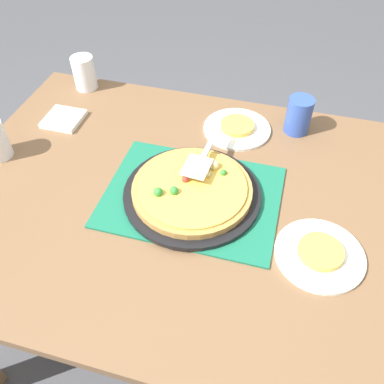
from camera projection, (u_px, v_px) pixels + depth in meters
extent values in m
plane|color=#4C4C51|center=(192.00, 319.00, 1.67)|extent=(8.00, 8.00, 0.00)
cube|color=brown|center=(192.00, 201.00, 1.14)|extent=(1.40, 1.00, 0.03)
cube|color=brown|center=(379.00, 216.00, 1.58)|extent=(0.07, 0.07, 0.72)
cube|color=brown|center=(81.00, 159.00, 1.82)|extent=(0.07, 0.07, 0.72)
cube|color=#196B4C|center=(192.00, 196.00, 1.12)|extent=(0.48, 0.36, 0.01)
cylinder|color=black|center=(192.00, 194.00, 1.12)|extent=(0.38, 0.38, 0.01)
cylinder|color=#B78442|center=(192.00, 189.00, 1.10)|extent=(0.33, 0.33, 0.02)
cylinder|color=#EAB747|center=(192.00, 186.00, 1.09)|extent=(0.30, 0.30, 0.01)
sphere|color=red|center=(185.00, 179.00, 1.10)|extent=(0.02, 0.02, 0.02)
sphere|color=#E5CC7F|center=(208.00, 174.00, 1.11)|extent=(0.02, 0.02, 0.02)
sphere|color=#338433|center=(174.00, 191.00, 1.07)|extent=(0.02, 0.02, 0.02)
sphere|color=#338433|center=(223.00, 173.00, 1.12)|extent=(0.02, 0.02, 0.02)
sphere|color=#338433|center=(158.00, 192.00, 1.07)|extent=(0.03, 0.03, 0.03)
sphere|color=#E5CC7F|center=(214.00, 165.00, 1.14)|extent=(0.03, 0.03, 0.03)
cylinder|color=white|center=(237.00, 129.00, 1.33)|extent=(0.22, 0.22, 0.01)
cylinder|color=white|center=(319.00, 255.00, 0.99)|extent=(0.22, 0.22, 0.01)
cylinder|color=#EAB747|center=(237.00, 126.00, 1.32)|extent=(0.11, 0.11, 0.02)
cylinder|color=#EAB747|center=(321.00, 252.00, 0.98)|extent=(0.11, 0.11, 0.02)
cylinder|color=#3351AD|center=(299.00, 115.00, 1.29)|extent=(0.08, 0.08, 0.12)
cylinder|color=white|center=(84.00, 73.00, 1.46)|extent=(0.08, 0.08, 0.12)
cube|color=silver|center=(198.00, 167.00, 1.11)|extent=(0.08, 0.10, 0.00)
cube|color=#B2B2B7|center=(211.00, 142.00, 1.18)|extent=(0.03, 0.14, 0.01)
cube|color=white|center=(64.00, 119.00, 1.36)|extent=(0.12, 0.12, 0.02)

